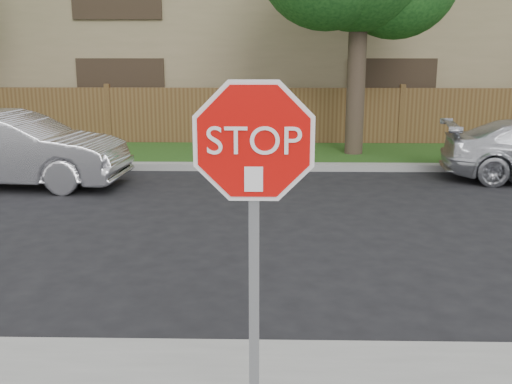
{
  "coord_description": "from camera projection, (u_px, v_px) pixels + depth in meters",
  "views": [
    {
      "loc": [
        0.42,
        -4.96,
        2.69
      ],
      "look_at": [
        0.33,
        -0.9,
        1.7
      ],
      "focal_mm": 42.0,
      "sensor_mm": 36.0,
      "label": 1
    }
  ],
  "objects": [
    {
      "name": "apartment_building",
      "position": [
        258.0,
        22.0,
        21.14
      ],
      "size": [
        35.2,
        9.2,
        7.2
      ],
      "color": "#908059",
      "rests_on": "ground"
    },
    {
      "name": "sedan_left",
      "position": [
        12.0,
        149.0,
        11.71
      ],
      "size": [
        4.52,
        1.85,
        1.46
      ],
      "primitive_type": "imported",
      "rotation": [
        0.0,
        0.0,
        1.5
      ],
      "color": "#BDBCC2",
      "rests_on": "ground"
    },
    {
      "name": "fence",
      "position": [
        254.0,
        117.0,
        16.34
      ],
      "size": [
        70.0,
        0.12,
        1.6
      ],
      "primitive_type": "cube",
      "color": "#55371E",
      "rests_on": "ground"
    },
    {
      "name": "grass_strip",
      "position": [
        253.0,
        154.0,
        14.97
      ],
      "size": [
        70.0,
        3.0,
        0.12
      ],
      "primitive_type": "cube",
      "color": "#1E4714",
      "rests_on": "ground"
    },
    {
      "name": "ground",
      "position": [
        223.0,
        349.0,
        5.46
      ],
      "size": [
        90.0,
        90.0,
        0.0
      ],
      "primitive_type": "plane",
      "color": "black",
      "rests_on": "ground"
    },
    {
      "name": "far_curb",
      "position": [
        250.0,
        167.0,
        13.36
      ],
      "size": [
        70.0,
        0.3,
        0.15
      ],
      "primitive_type": "cube",
      "color": "gray",
      "rests_on": "ground"
    },
    {
      "name": "stop_sign",
      "position": [
        254.0,
        194.0,
        3.58
      ],
      "size": [
        1.01,
        0.13,
        2.55
      ],
      "color": "gray",
      "rests_on": "sidewalk_near"
    }
  ]
}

